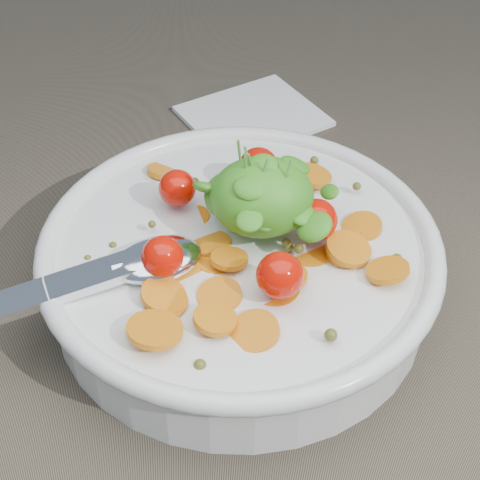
{
  "coord_description": "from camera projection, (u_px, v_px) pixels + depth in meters",
  "views": [
    {
      "loc": [
        -0.02,
        -0.42,
        0.44
      ],
      "look_at": [
        0.01,
        -0.0,
        0.06
      ],
      "focal_mm": 55.0,
      "sensor_mm": 36.0,
      "label": 1
    }
  ],
  "objects": [
    {
      "name": "napkin",
      "position": [
        253.0,
        116.0,
        0.8
      ],
      "size": [
        0.18,
        0.17,
        0.01
      ],
      "primitive_type": "cube",
      "rotation": [
        0.0,
        0.0,
        0.48
      ],
      "color": "white",
      "rests_on": "ground"
    },
    {
      "name": "bowl",
      "position": [
        240.0,
        263.0,
        0.58
      ],
      "size": [
        0.34,
        0.31,
        0.13
      ],
      "color": "white",
      "rests_on": "ground"
    },
    {
      "name": "ground",
      "position": [
        230.0,
        291.0,
        0.61
      ],
      "size": [
        6.0,
        6.0,
        0.0
      ],
      "primitive_type": "plane",
      "color": "#665B49",
      "rests_on": "ground"
    }
  ]
}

